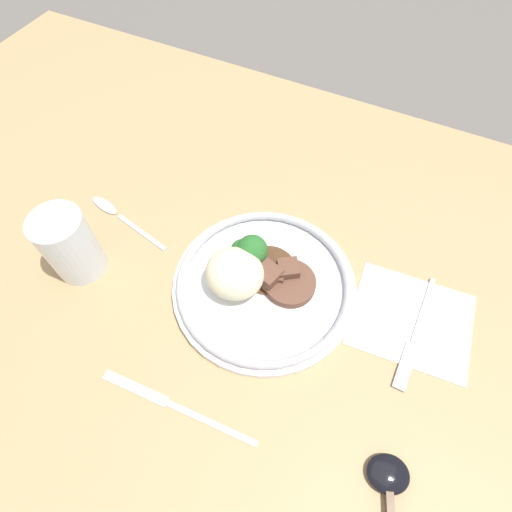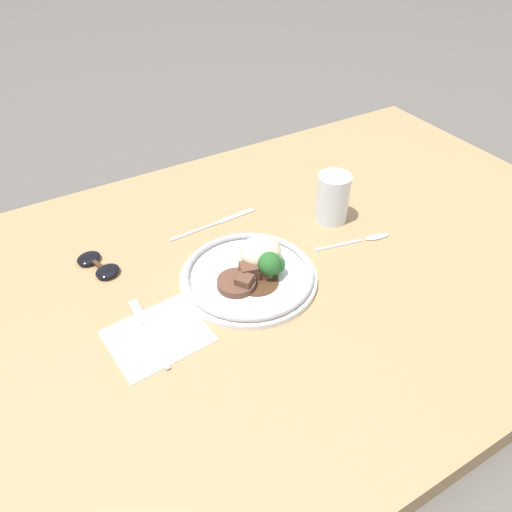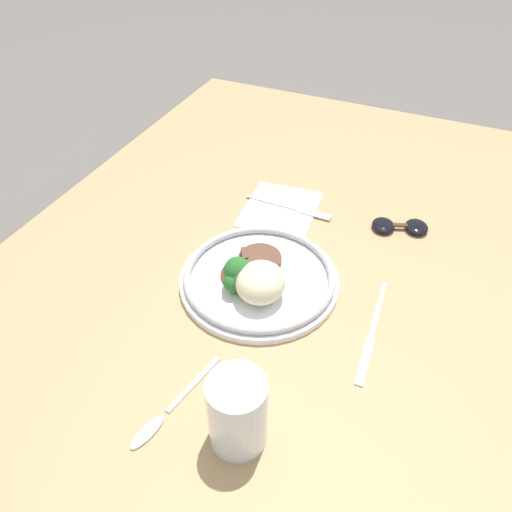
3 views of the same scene
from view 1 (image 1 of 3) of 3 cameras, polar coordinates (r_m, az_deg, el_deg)
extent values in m
plane|color=#5B5651|center=(0.61, -2.67, -5.74)|extent=(8.00, 8.00, 0.00)
cube|color=tan|center=(0.59, -2.77, -4.68)|extent=(1.50, 0.92, 0.05)
cube|color=white|center=(0.58, 21.30, -8.48)|extent=(0.16, 0.14, 0.00)
cylinder|color=white|center=(0.56, 1.19, -4.29)|extent=(0.25, 0.25, 0.01)
torus|color=#B2B2B7|center=(0.55, 1.21, -3.72)|extent=(0.24, 0.24, 0.01)
ellipsoid|color=beige|center=(0.53, -3.06, -2.52)|extent=(0.08, 0.07, 0.06)
cylinder|color=brown|center=(0.55, 4.87, -3.91)|extent=(0.07, 0.07, 0.01)
cylinder|color=#51331E|center=(0.56, 1.76, -1.98)|extent=(0.08, 0.08, 0.00)
cube|color=brown|center=(0.55, 2.11, -2.88)|extent=(0.03, 0.03, 0.02)
cube|color=brown|center=(0.55, 4.59, -2.11)|extent=(0.04, 0.04, 0.03)
cube|color=brown|center=(0.55, 0.34, -1.93)|extent=(0.03, 0.03, 0.02)
cube|color=brown|center=(0.56, -0.11, -0.97)|extent=(0.03, 0.03, 0.02)
cube|color=brown|center=(0.55, 2.91, -3.00)|extent=(0.03, 0.03, 0.02)
cube|color=brown|center=(0.54, 1.75, -2.94)|extent=(0.04, 0.04, 0.03)
cylinder|color=#568442|center=(0.57, -1.99, -0.07)|extent=(0.01, 0.01, 0.01)
sphere|color=#286628|center=(0.55, -2.04, 0.87)|extent=(0.03, 0.03, 0.03)
cylinder|color=#568442|center=(0.56, -0.53, -0.53)|extent=(0.01, 0.01, 0.02)
sphere|color=#286628|center=(0.54, -0.55, 0.85)|extent=(0.04, 0.04, 0.04)
cylinder|color=#568442|center=(0.56, -2.13, -1.27)|extent=(0.01, 0.01, 0.01)
sphere|color=#286628|center=(0.54, -2.20, -0.20)|extent=(0.03, 0.03, 0.03)
cylinder|color=#568442|center=(0.57, -1.47, -0.26)|extent=(0.01, 0.01, 0.01)
sphere|color=#286628|center=(0.55, -1.51, 0.77)|extent=(0.03, 0.03, 0.03)
cylinder|color=orange|center=(0.61, -24.31, 0.24)|extent=(0.06, 0.06, 0.06)
cylinder|color=silver|center=(0.59, -25.09, 1.45)|extent=(0.07, 0.07, 0.11)
cube|color=#B7B7BC|center=(0.59, 22.81, -7.00)|extent=(0.01, 0.11, 0.00)
cube|color=#B7B7BC|center=(0.55, 20.57, -14.52)|extent=(0.02, 0.06, 0.00)
cube|color=#B7B7BC|center=(0.51, -6.61, -22.54)|extent=(0.12, 0.01, 0.00)
cube|color=#B7B7BC|center=(0.53, -16.79, -17.61)|extent=(0.09, 0.02, 0.00)
cube|color=#B7B7BC|center=(0.63, -16.02, 3.26)|extent=(0.10, 0.03, 0.00)
ellipsoid|color=#B7B7BC|center=(0.69, -20.82, 6.80)|extent=(0.06, 0.03, 0.01)
ellipsoid|color=black|center=(0.51, 18.35, -27.44)|extent=(0.06, 0.05, 0.01)
cube|color=#472D19|center=(0.51, 18.63, -30.75)|extent=(0.02, 0.03, 0.00)
camera|label=2|loc=(0.88, 67.38, 44.47)|focal=35.00mm
camera|label=3|loc=(0.63, -79.81, 26.23)|focal=35.00mm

